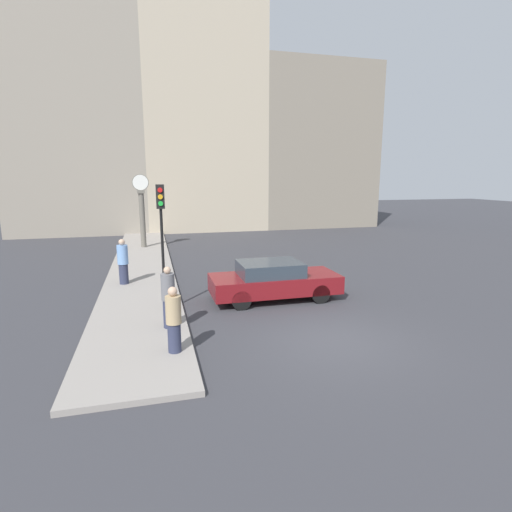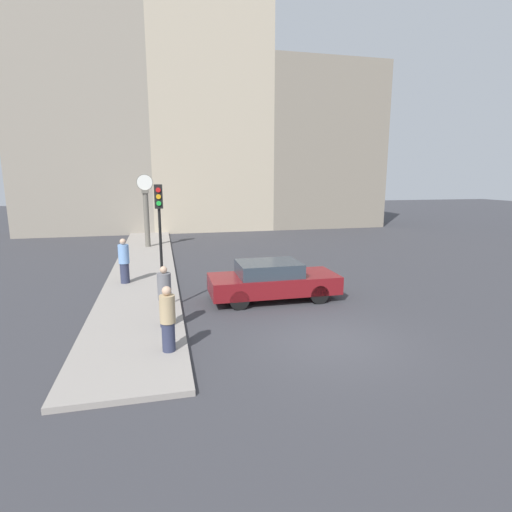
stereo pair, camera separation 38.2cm
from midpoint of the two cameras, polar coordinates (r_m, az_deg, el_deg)
ground_plane at (r=11.40m, az=10.01°, el=-11.75°), size 120.00×120.00×0.00m
sidewalk_corner at (r=21.71m, az=-16.43°, el=-0.79°), size 2.88×27.54×0.14m
building_row at (r=34.84m, az=-9.40°, el=17.93°), size 30.09×5.00×19.11m
sedan_car at (r=14.55m, az=1.76°, el=-3.48°), size 4.64×1.89×1.42m
traffic_light_near at (r=13.20m, az=-14.18°, el=4.83°), size 0.26×0.24×4.05m
street_clock at (r=25.58m, az=-16.39°, el=6.11°), size 0.99×0.42×4.45m
pedestrian_blue_stripe at (r=17.04m, az=-19.08°, el=-0.80°), size 0.43×0.43×1.84m
pedestrian_grey_jacket at (r=11.76m, az=-13.33°, el=-5.79°), size 0.39×0.39×1.80m
pedestrian_tan_coat at (r=10.16m, az=-12.75°, el=-8.91°), size 0.38×0.38×1.67m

